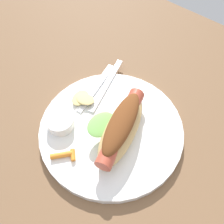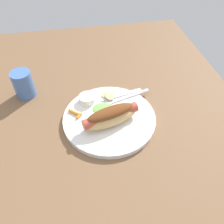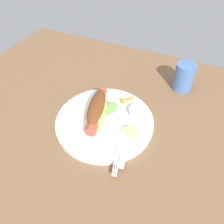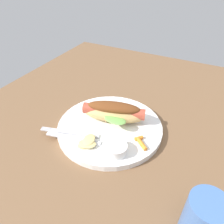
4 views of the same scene
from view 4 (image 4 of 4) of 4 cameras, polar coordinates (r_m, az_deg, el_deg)
ground_plane at (r=57.00cm, az=-2.10°, el=-7.29°), size 120.00×90.00×1.80cm
plate at (r=57.85cm, az=-0.36°, el=-4.15°), size 28.27×28.27×1.60cm
hot_dog at (r=57.36cm, az=0.13°, el=0.13°), size 10.63×17.78×5.66cm
sauce_ramekin at (r=49.56cm, az=1.05°, el=-9.87°), size 5.30×5.30×2.28cm
fork at (r=55.80cm, az=-11.02°, el=-5.49°), size 5.44×15.43×0.40cm
knife at (r=54.22cm, az=-10.41°, el=-6.97°), size 4.23×14.47×0.36cm
chips_pile at (r=51.93cm, az=-6.72°, el=-8.20°), size 5.83×5.15×1.33cm
carrot_garnish at (r=52.63cm, az=7.88°, el=-7.85°), size 3.92×4.22×1.00cm
drinking_cup at (r=41.02cm, az=23.39°, el=-24.89°), size 6.54×6.54×9.29cm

